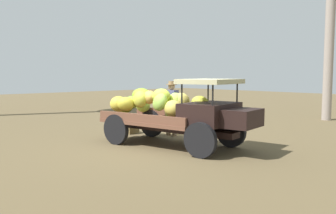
# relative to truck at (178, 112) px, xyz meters

# --- Properties ---
(ground_plane) EXTENTS (60.00, 60.00, 0.00)m
(ground_plane) POSITION_rel_truck_xyz_m (-0.05, -0.15, -0.96)
(ground_plane) COLOR brown
(truck) EXTENTS (4.64, 2.44, 1.87)m
(truck) POSITION_rel_truck_xyz_m (0.00, 0.00, 0.00)
(truck) COLOR black
(truck) RESTS_ON ground
(farmer) EXTENTS (0.52, 0.48, 1.77)m
(farmer) POSITION_rel_truck_xyz_m (-1.47, 1.11, 0.06)
(farmer) COLOR #907455
(farmer) RESTS_ON ground
(wooden_crate) EXTENTS (0.56, 0.49, 0.36)m
(wooden_crate) POSITION_rel_truck_xyz_m (-2.78, 0.38, -0.78)
(wooden_crate) COLOR olive
(wooden_crate) RESTS_ON ground
(loose_banana_bunch) EXTENTS (0.43, 0.62, 0.30)m
(loose_banana_bunch) POSITION_rel_truck_xyz_m (-1.67, 1.67, -0.81)
(loose_banana_bunch) COLOR #97C032
(loose_banana_bunch) RESTS_ON ground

